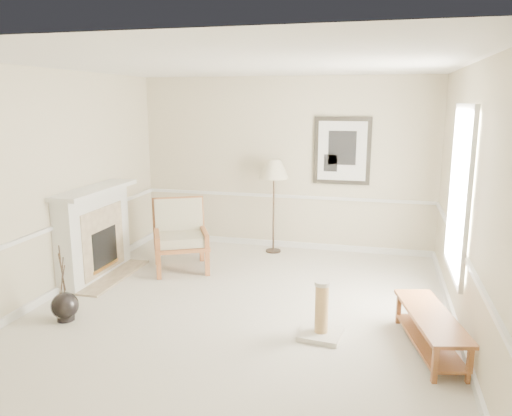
{
  "coord_description": "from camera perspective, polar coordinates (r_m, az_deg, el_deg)",
  "views": [
    {
      "loc": [
        1.58,
        -5.52,
        2.5
      ],
      "look_at": [
        0.01,
        0.7,
        1.12
      ],
      "focal_mm": 35.0,
      "sensor_mm": 36.0,
      "label": 1
    }
  ],
  "objects": [
    {
      "name": "ground",
      "position": [
        6.26,
        -1.67,
        -11.37
      ],
      "size": [
        5.5,
        5.5,
        0.0
      ],
      "primitive_type": "plane",
      "color": "silver",
      "rests_on": "ground"
    },
    {
      "name": "bench",
      "position": [
        5.5,
        19.32,
        -12.6
      ],
      "size": [
        0.71,
        1.42,
        0.39
      ],
      "rotation": [
        0.0,
        0.0,
        0.23
      ],
      "color": "brown",
      "rests_on": "ground"
    },
    {
      "name": "armchair",
      "position": [
        7.64,
        -8.68,
        -2.66
      ],
      "size": [
        1.08,
        1.11,
        1.05
      ],
      "rotation": [
        0.0,
        0.0,
        0.47
      ],
      "color": "brown",
      "rests_on": "ground"
    },
    {
      "name": "floor_lamp",
      "position": [
        8.18,
        2.06,
        4.18
      ],
      "size": [
        0.65,
        0.65,
        1.57
      ],
      "rotation": [
        0.0,
        0.0,
        -0.42
      ],
      "color": "black",
      "rests_on": "ground"
    },
    {
      "name": "fireplace",
      "position": [
        7.5,
        -17.91,
        -2.79
      ],
      "size": [
        0.64,
        1.64,
        1.31
      ],
      "color": "white",
      "rests_on": "ground"
    },
    {
      "name": "scratching_post",
      "position": [
        5.54,
        7.47,
        -12.5
      ],
      "size": [
        0.49,
        0.49,
        0.63
      ],
      "rotation": [
        0.0,
        0.0,
        -0.12
      ],
      "color": "silver",
      "rests_on": "ground"
    },
    {
      "name": "room",
      "position": [
        5.81,
        -0.27,
        5.9
      ],
      "size": [
        5.04,
        5.54,
        2.92
      ],
      "color": "beige",
      "rests_on": "ground"
    },
    {
      "name": "floor_vase",
      "position": [
        6.28,
        -21.0,
        -10.47
      ],
      "size": [
        0.31,
        0.31,
        0.91
      ],
      "rotation": [
        0.0,
        0.0,
        -0.24
      ],
      "color": "black",
      "rests_on": "ground"
    }
  ]
}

